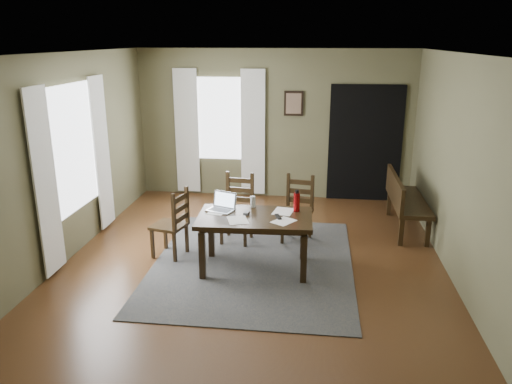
# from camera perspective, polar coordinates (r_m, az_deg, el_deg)

# --- Properties ---
(ground) EXTENTS (5.00, 6.00, 0.01)m
(ground) POSITION_cam_1_polar(r_m,az_deg,el_deg) (6.71, -0.31, -8.16)
(ground) COLOR #492C16
(room_shell) EXTENTS (5.02, 6.02, 2.71)m
(room_shell) POSITION_cam_1_polar(r_m,az_deg,el_deg) (6.16, -0.34, 7.22)
(room_shell) COLOR brown
(room_shell) RESTS_ON ground
(rug) EXTENTS (2.60, 3.20, 0.01)m
(rug) POSITION_cam_1_polar(r_m,az_deg,el_deg) (6.71, -0.31, -8.07)
(rug) COLOR #383838
(rug) RESTS_ON ground
(dining_table) EXTENTS (1.47, 0.92, 0.72)m
(dining_table) POSITION_cam_1_polar(r_m,az_deg,el_deg) (6.30, -0.13, -3.53)
(dining_table) COLOR black
(dining_table) RESTS_ON rug
(chair_end) EXTENTS (0.51, 0.51, 0.96)m
(chair_end) POSITION_cam_1_polar(r_m,az_deg,el_deg) (6.83, -9.54, -3.62)
(chair_end) COLOR black
(chair_end) RESTS_ON rug
(chair_back_left) EXTENTS (0.48, 0.49, 0.99)m
(chair_back_left) POSITION_cam_1_polar(r_m,az_deg,el_deg) (7.27, -2.13, -1.94)
(chair_back_left) COLOR black
(chair_back_left) RESTS_ON rug
(chair_back_right) EXTENTS (0.49, 0.49, 0.96)m
(chair_back_right) POSITION_cam_1_polar(r_m,az_deg,el_deg) (7.31, 4.79, -2.01)
(chair_back_right) COLOR black
(chair_back_right) RESTS_ON rug
(bench) EXTENTS (0.49, 1.53, 0.86)m
(bench) POSITION_cam_1_polar(r_m,az_deg,el_deg) (8.00, 16.51, -0.64)
(bench) COLOR black
(bench) RESTS_ON ground
(laptop) EXTENTS (0.40, 0.36, 0.23)m
(laptop) POSITION_cam_1_polar(r_m,az_deg,el_deg) (6.50, -3.86, -1.54)
(laptop) COLOR #B7B7BC
(laptop) RESTS_ON dining_table
(computer_mouse) EXTENTS (0.08, 0.11, 0.03)m
(computer_mouse) POSITION_cam_1_polar(r_m,az_deg,el_deg) (6.33, -1.10, -2.43)
(computer_mouse) COLOR #3F3F42
(computer_mouse) RESTS_ON dining_table
(tv_remote) EXTENTS (0.10, 0.19, 0.02)m
(tv_remote) POSITION_cam_1_polar(r_m,az_deg,el_deg) (6.23, 2.54, -2.83)
(tv_remote) COLOR black
(tv_remote) RESTS_ON dining_table
(drinking_glass) EXTENTS (0.07, 0.07, 0.15)m
(drinking_glass) POSITION_cam_1_polar(r_m,az_deg,el_deg) (6.58, -0.36, -1.11)
(drinking_glass) COLOR silver
(drinking_glass) RESTS_ON dining_table
(water_bottle) EXTENTS (0.10, 0.10, 0.28)m
(water_bottle) POSITION_cam_1_polar(r_m,az_deg,el_deg) (6.43, 4.67, -1.09)
(water_bottle) COLOR #990B0E
(water_bottle) RESTS_ON dining_table
(paper_a) EXTENTS (0.24, 0.29, 0.00)m
(paper_a) POSITION_cam_1_polar(r_m,az_deg,el_deg) (6.44, -4.47, -2.26)
(paper_a) COLOR white
(paper_a) RESTS_ON dining_table
(paper_b) EXTENTS (0.34, 0.35, 0.00)m
(paper_b) POSITION_cam_1_polar(r_m,az_deg,el_deg) (6.11, 3.18, -3.36)
(paper_b) COLOR white
(paper_b) RESTS_ON dining_table
(paper_d) EXTENTS (0.29, 0.35, 0.00)m
(paper_d) POSITION_cam_1_polar(r_m,az_deg,el_deg) (6.44, 3.13, -2.23)
(paper_d) COLOR white
(paper_d) RESTS_ON dining_table
(paper_e) EXTENTS (0.32, 0.36, 0.00)m
(paper_e) POSITION_cam_1_polar(r_m,az_deg,el_deg) (6.14, -2.11, -3.22)
(paper_e) COLOR white
(paper_e) RESTS_ON dining_table
(window_left) EXTENTS (0.01, 1.30, 1.70)m
(window_left) POSITION_cam_1_polar(r_m,az_deg,el_deg) (7.16, -20.21, 4.69)
(window_left) COLOR white
(window_left) RESTS_ON ground
(window_back) EXTENTS (1.00, 0.01, 1.50)m
(window_back) POSITION_cam_1_polar(r_m,az_deg,el_deg) (9.27, -4.17, 8.35)
(window_back) COLOR white
(window_back) RESTS_ON ground
(curtain_left_near) EXTENTS (0.03, 0.48, 2.30)m
(curtain_left_near) POSITION_cam_1_polar(r_m,az_deg,el_deg) (6.50, -22.94, 0.92)
(curtain_left_near) COLOR silver
(curtain_left_near) RESTS_ON ground
(curtain_left_far) EXTENTS (0.03, 0.48, 2.30)m
(curtain_left_far) POSITION_cam_1_polar(r_m,az_deg,el_deg) (7.92, -17.20, 4.25)
(curtain_left_far) COLOR silver
(curtain_left_far) RESTS_ON ground
(curtain_back_left) EXTENTS (0.44, 0.03, 2.30)m
(curtain_back_left) POSITION_cam_1_polar(r_m,az_deg,el_deg) (9.42, -7.91, 6.83)
(curtain_back_left) COLOR silver
(curtain_back_left) RESTS_ON ground
(curtain_back_right) EXTENTS (0.44, 0.03, 2.30)m
(curtain_back_right) POSITION_cam_1_polar(r_m,az_deg,el_deg) (9.18, -0.35, 6.73)
(curtain_back_right) COLOR silver
(curtain_back_right) RESTS_ON ground
(framed_picture) EXTENTS (0.34, 0.03, 0.44)m
(framed_picture) POSITION_cam_1_polar(r_m,az_deg,el_deg) (9.06, 4.32, 10.06)
(framed_picture) COLOR black
(framed_picture) RESTS_ON ground
(doorway_back) EXTENTS (1.30, 0.03, 2.10)m
(doorway_back) POSITION_cam_1_polar(r_m,az_deg,el_deg) (9.21, 12.36, 5.41)
(doorway_back) COLOR black
(doorway_back) RESTS_ON ground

